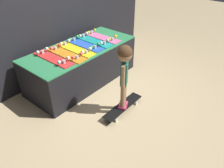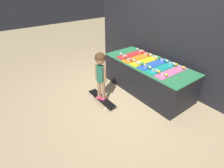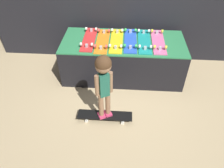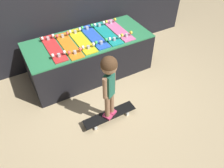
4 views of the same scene
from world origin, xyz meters
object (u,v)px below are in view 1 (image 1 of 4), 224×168
(child, at_px, (124,66))
(skateboard_orange_on_rack, at_px, (66,54))
(skateboard_blue_on_rack, at_px, (84,44))
(skateboard_on_floor, at_px, (123,107))
(skateboard_red_on_rack, at_px, (53,58))
(skateboard_pink_on_rack, at_px, (102,37))
(skateboard_teal_on_rack, at_px, (94,40))
(skateboard_yellow_on_rack, at_px, (75,49))

(child, bearing_deg, skateboard_orange_on_rack, 70.17)
(skateboard_blue_on_rack, xyz_separation_m, skateboard_on_floor, (-0.33, -1.13, -0.62))
(skateboard_on_floor, height_order, child, child)
(skateboard_red_on_rack, relative_size, skateboard_orange_on_rack, 1.00)
(skateboard_red_on_rack, bearing_deg, skateboard_pink_on_rack, -0.19)
(skateboard_teal_on_rack, bearing_deg, skateboard_blue_on_rack, 177.19)
(skateboard_pink_on_rack, bearing_deg, skateboard_red_on_rack, 179.81)
(skateboard_red_on_rack, xyz_separation_m, child, (0.35, -1.13, 0.11))
(skateboard_yellow_on_rack, height_order, skateboard_on_floor, skateboard_yellow_on_rack)
(skateboard_red_on_rack, bearing_deg, skateboard_on_floor, -72.61)
(skateboard_on_floor, bearing_deg, skateboard_orange_on_rack, 96.57)
(skateboard_orange_on_rack, relative_size, skateboard_on_floor, 1.01)
(skateboard_yellow_on_rack, bearing_deg, skateboard_orange_on_rack, -173.83)
(skateboard_pink_on_rack, relative_size, child, 0.79)
(skateboard_red_on_rack, height_order, child, child)
(skateboard_orange_on_rack, distance_m, child, 1.10)
(skateboard_red_on_rack, xyz_separation_m, skateboard_orange_on_rack, (0.23, -0.04, 0.00))
(skateboard_teal_on_rack, distance_m, skateboard_pink_on_rack, 0.23)
(skateboard_orange_on_rack, height_order, skateboard_yellow_on_rack, same)
(skateboard_red_on_rack, xyz_separation_m, skateboard_on_floor, (0.35, -1.13, -0.62))
(skateboard_yellow_on_rack, bearing_deg, child, -95.33)
(skateboard_orange_on_rack, height_order, skateboard_blue_on_rack, same)
(skateboard_yellow_on_rack, height_order, skateboard_blue_on_rack, same)
(skateboard_red_on_rack, relative_size, skateboard_yellow_on_rack, 1.00)
(skateboard_teal_on_rack, bearing_deg, skateboard_red_on_rack, 179.53)
(skateboard_orange_on_rack, relative_size, skateboard_teal_on_rack, 1.00)
(skateboard_red_on_rack, height_order, skateboard_blue_on_rack, same)
(skateboard_red_on_rack, bearing_deg, skateboard_blue_on_rack, 0.31)
(skateboard_yellow_on_rack, xyz_separation_m, child, (-0.10, -1.11, 0.11))
(skateboard_pink_on_rack, bearing_deg, skateboard_teal_on_rack, -179.08)
(skateboard_blue_on_rack, height_order, skateboard_on_floor, skateboard_blue_on_rack)
(skateboard_blue_on_rack, xyz_separation_m, skateboard_teal_on_rack, (0.23, -0.01, 0.00))
(skateboard_red_on_rack, bearing_deg, child, -72.61)
(skateboard_teal_on_rack, distance_m, child, 1.26)
(skateboard_orange_on_rack, xyz_separation_m, skateboard_yellow_on_rack, (0.23, 0.02, 0.00))
(skateboard_teal_on_rack, height_order, skateboard_pink_on_rack, same)
(skateboard_on_floor, bearing_deg, skateboard_yellow_on_rack, 84.67)
(skateboard_blue_on_rack, height_order, skateboard_pink_on_rack, same)
(skateboard_red_on_rack, relative_size, skateboard_teal_on_rack, 1.00)
(skateboard_red_on_rack, xyz_separation_m, skateboard_yellow_on_rack, (0.46, -0.02, 0.00))
(skateboard_pink_on_rack, relative_size, skateboard_on_floor, 1.01)
(skateboard_orange_on_rack, xyz_separation_m, skateboard_blue_on_rack, (0.46, 0.05, 0.00))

